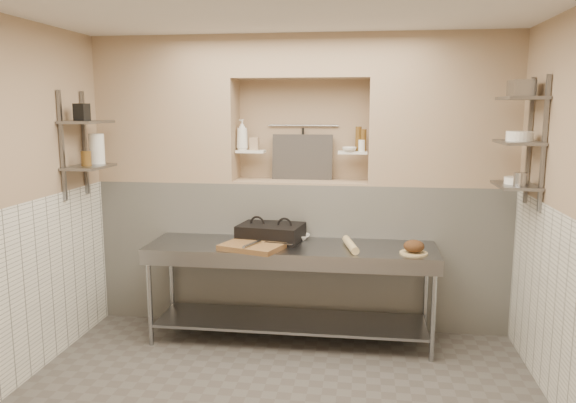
% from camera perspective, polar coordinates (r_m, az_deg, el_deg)
% --- Properties ---
extents(wall_back, '(4.00, 0.10, 2.80)m').
position_cam_1_polar(wall_back, '(5.76, 1.61, 2.28)').
color(wall_back, '#A08264').
rests_on(wall_back, ground).
extents(wall_front, '(4.00, 0.10, 2.80)m').
position_cam_1_polar(wall_front, '(1.93, -11.62, -12.69)').
color(wall_front, '#A08264').
rests_on(wall_front, ground).
extents(backwall_lower, '(4.00, 0.40, 1.40)m').
position_cam_1_polar(backwall_lower, '(5.65, 1.31, -5.10)').
color(backwall_lower, silver).
rests_on(backwall_lower, floor).
extents(alcove_sill, '(1.30, 0.40, 0.02)m').
position_cam_1_polar(alcove_sill, '(5.52, 1.33, 2.06)').
color(alcove_sill, '#A08264').
rests_on(alcove_sill, backwall_lower).
extents(backwall_pillar_left, '(1.35, 0.40, 1.40)m').
position_cam_1_polar(backwall_pillar_left, '(5.77, -11.99, 9.05)').
color(backwall_pillar_left, '#A08264').
rests_on(backwall_pillar_left, backwall_lower).
extents(backwall_pillar_right, '(1.35, 0.40, 1.40)m').
position_cam_1_polar(backwall_pillar_right, '(5.48, 15.43, 8.91)').
color(backwall_pillar_right, '#A08264').
rests_on(backwall_pillar_right, backwall_lower).
extents(backwall_header, '(1.30, 0.40, 0.40)m').
position_cam_1_polar(backwall_header, '(5.49, 1.38, 14.47)').
color(backwall_header, '#A08264').
rests_on(backwall_header, backwall_lower).
extents(wainscot_left, '(0.02, 3.90, 1.40)m').
position_cam_1_polar(wainscot_left, '(4.73, -26.44, -9.05)').
color(wainscot_left, silver).
rests_on(wainscot_left, floor).
extents(wainscot_right, '(0.02, 3.90, 1.40)m').
position_cam_1_polar(wainscot_right, '(4.18, 27.02, -11.49)').
color(wainscot_right, silver).
rests_on(wainscot_right, floor).
extents(alcove_shelf_left, '(0.28, 0.16, 0.02)m').
position_cam_1_polar(alcove_shelf_left, '(5.56, -3.80, 5.10)').
color(alcove_shelf_left, white).
rests_on(alcove_shelf_left, backwall_lower).
extents(alcove_shelf_right, '(0.28, 0.16, 0.02)m').
position_cam_1_polar(alcove_shelf_right, '(5.45, 6.59, 4.97)').
color(alcove_shelf_right, white).
rests_on(alcove_shelf_right, backwall_lower).
extents(utensil_rail, '(0.70, 0.02, 0.02)m').
position_cam_1_polar(utensil_rail, '(5.64, 1.55, 7.72)').
color(utensil_rail, gray).
rests_on(utensil_rail, wall_back).
extents(hanging_steel, '(0.02, 0.02, 0.30)m').
position_cam_1_polar(hanging_steel, '(5.63, 1.52, 5.99)').
color(hanging_steel, black).
rests_on(hanging_steel, utensil_rail).
extents(splash_panel, '(0.60, 0.08, 0.45)m').
position_cam_1_polar(splash_panel, '(5.59, 1.46, 4.52)').
color(splash_panel, '#383330').
rests_on(splash_panel, alcove_sill).
extents(shelf_rail_left_a, '(0.03, 0.03, 0.95)m').
position_cam_1_polar(shelf_rail_left_a, '(5.58, -19.95, 5.60)').
color(shelf_rail_left_a, slate).
rests_on(shelf_rail_left_a, wall_left).
extents(shelf_rail_left_b, '(0.03, 0.03, 0.95)m').
position_cam_1_polar(shelf_rail_left_b, '(5.23, -21.98, 5.26)').
color(shelf_rail_left_b, slate).
rests_on(shelf_rail_left_b, wall_left).
extents(wall_shelf_left_lower, '(0.30, 0.50, 0.02)m').
position_cam_1_polar(wall_shelf_left_lower, '(5.36, -19.54, 3.34)').
color(wall_shelf_left_lower, slate).
rests_on(wall_shelf_left_lower, wall_left).
extents(wall_shelf_left_upper, '(0.30, 0.50, 0.03)m').
position_cam_1_polar(wall_shelf_left_upper, '(5.34, -19.78, 7.61)').
color(wall_shelf_left_upper, slate).
rests_on(wall_shelf_left_upper, wall_left).
extents(shelf_rail_right_a, '(0.03, 0.03, 1.05)m').
position_cam_1_polar(shelf_rail_right_a, '(5.13, 23.29, 5.66)').
color(shelf_rail_right_a, slate).
rests_on(shelf_rail_right_a, wall_right).
extents(shelf_rail_right_b, '(0.03, 0.03, 1.05)m').
position_cam_1_polar(shelf_rail_right_b, '(4.74, 24.56, 5.33)').
color(shelf_rail_right_b, slate).
rests_on(shelf_rail_right_b, wall_right).
extents(wall_shelf_right_lower, '(0.30, 0.50, 0.02)m').
position_cam_1_polar(wall_shelf_right_lower, '(4.93, 22.12, 1.52)').
color(wall_shelf_right_lower, slate).
rests_on(wall_shelf_right_lower, wall_right).
extents(wall_shelf_right_mid, '(0.30, 0.50, 0.02)m').
position_cam_1_polar(wall_shelf_right_mid, '(4.90, 22.38, 5.58)').
color(wall_shelf_right_mid, slate).
rests_on(wall_shelf_right_mid, wall_right).
extents(wall_shelf_right_upper, '(0.30, 0.50, 0.03)m').
position_cam_1_polar(wall_shelf_right_upper, '(4.89, 22.64, 9.67)').
color(wall_shelf_right_upper, slate).
rests_on(wall_shelf_right_upper, wall_right).
extents(prep_table, '(2.60, 0.70, 0.90)m').
position_cam_1_polar(prep_table, '(5.13, 0.28, -7.30)').
color(prep_table, gray).
rests_on(prep_table, floor).
extents(panini_press, '(0.63, 0.50, 0.16)m').
position_cam_1_polar(panini_press, '(5.23, -1.74, -3.16)').
color(panini_press, black).
rests_on(panini_press, prep_table).
extents(cutting_board, '(0.60, 0.50, 0.05)m').
position_cam_1_polar(cutting_board, '(4.94, -3.70, -4.60)').
color(cutting_board, brown).
rests_on(cutting_board, prep_table).
extents(knife_blade, '(0.26, 0.08, 0.01)m').
position_cam_1_polar(knife_blade, '(4.95, -0.97, -4.25)').
color(knife_blade, gray).
rests_on(knife_blade, cutting_board).
extents(tongs, '(0.12, 0.26, 0.03)m').
position_cam_1_polar(tongs, '(4.89, -3.68, -4.32)').
color(tongs, gray).
rests_on(tongs, cutting_board).
extents(mixing_bowl, '(0.20, 0.20, 0.05)m').
position_cam_1_polar(mixing_bowl, '(5.29, 1.16, -3.62)').
color(mixing_bowl, white).
rests_on(mixing_bowl, prep_table).
extents(rolling_pin, '(0.16, 0.46, 0.07)m').
position_cam_1_polar(rolling_pin, '(4.98, 6.36, -4.39)').
color(rolling_pin, tan).
rests_on(rolling_pin, prep_table).
extents(bread_board, '(0.24, 0.24, 0.01)m').
position_cam_1_polar(bread_board, '(4.90, 12.65, -5.13)').
color(bread_board, tan).
rests_on(bread_board, prep_table).
extents(bread_loaf, '(0.18, 0.18, 0.11)m').
position_cam_1_polar(bread_loaf, '(4.88, 12.67, -4.45)').
color(bread_loaf, '#4C2D19').
rests_on(bread_loaf, bread_board).
extents(bottle_soap, '(0.15, 0.15, 0.30)m').
position_cam_1_polar(bottle_soap, '(5.57, -4.67, 6.78)').
color(bottle_soap, white).
rests_on(bottle_soap, alcove_shelf_left).
extents(jar_alcove, '(0.08, 0.08, 0.13)m').
position_cam_1_polar(jar_alcove, '(5.56, -3.44, 5.88)').
color(jar_alcove, '#A08264').
rests_on(jar_alcove, alcove_shelf_left).
extents(bowl_alcove, '(0.18, 0.18, 0.04)m').
position_cam_1_polar(bowl_alcove, '(5.40, 6.24, 5.30)').
color(bowl_alcove, white).
rests_on(bowl_alcove, alcove_shelf_right).
extents(condiment_a, '(0.06, 0.06, 0.21)m').
position_cam_1_polar(condiment_a, '(5.44, 7.66, 6.19)').
color(condiment_a, brown).
rests_on(condiment_a, alcove_shelf_right).
extents(condiment_b, '(0.06, 0.06, 0.23)m').
position_cam_1_polar(condiment_b, '(5.47, 7.16, 6.34)').
color(condiment_b, brown).
rests_on(condiment_b, alcove_shelf_right).
extents(condiment_c, '(0.06, 0.06, 0.11)m').
position_cam_1_polar(condiment_c, '(5.43, 7.50, 5.65)').
color(condiment_c, white).
rests_on(condiment_c, alcove_shelf_right).
extents(jug_left, '(0.14, 0.14, 0.28)m').
position_cam_1_polar(jug_left, '(5.49, -18.85, 5.09)').
color(jug_left, white).
rests_on(jug_left, wall_shelf_left_lower).
extents(jar_left, '(0.09, 0.09, 0.13)m').
position_cam_1_polar(jar_left, '(5.31, -19.82, 4.13)').
color(jar_left, brown).
rests_on(jar_left, wall_shelf_left_lower).
extents(box_left_upper, '(0.12, 0.12, 0.15)m').
position_cam_1_polar(box_left_upper, '(5.27, -20.22, 8.52)').
color(box_left_upper, black).
rests_on(box_left_upper, wall_shelf_left_upper).
extents(bowl_right, '(0.18, 0.18, 0.06)m').
position_cam_1_polar(bowl_right, '(4.93, 22.14, 1.99)').
color(bowl_right, white).
rests_on(bowl_right, wall_shelf_right_lower).
extents(canister_right, '(0.11, 0.11, 0.11)m').
position_cam_1_polar(canister_right, '(4.80, 22.56, 2.09)').
color(canister_right, gray).
rests_on(canister_right, wall_shelf_right_lower).
extents(bowl_right_mid, '(0.21, 0.21, 0.08)m').
position_cam_1_polar(bowl_right_mid, '(4.88, 22.47, 6.16)').
color(bowl_right_mid, white).
rests_on(bowl_right_mid, wall_shelf_right_mid).
extents(basket_right, '(0.18, 0.22, 0.13)m').
position_cam_1_polar(basket_right, '(4.92, 22.62, 10.57)').
color(basket_right, gray).
rests_on(basket_right, wall_shelf_right_upper).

